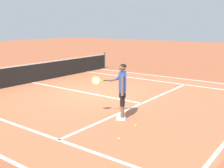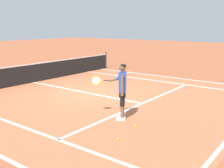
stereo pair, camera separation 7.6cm
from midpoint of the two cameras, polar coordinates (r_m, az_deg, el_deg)
name	(u,v)px [view 2 (the right image)]	position (r m, az deg, el deg)	size (l,w,h in m)	color
ground_plane	(91,94)	(11.65, -4.24, -2.00)	(80.00, 80.00, 0.00)	#9E5133
court_inner_surface	(110,97)	(11.01, -0.18, -2.79)	(10.98, 10.22, 0.00)	#B2603D
line_service	(142,103)	(10.21, 6.50, -4.06)	(8.23, 0.10, 0.01)	white
line_centre_service	(79,91)	(12.09, -6.65, -1.51)	(0.10, 6.40, 0.01)	white
line_singles_left	(23,127)	(8.28, -17.90, -8.49)	(0.10, 9.82, 0.01)	white
line_singles_right	(158,81)	(14.42, 9.77, 0.61)	(0.10, 9.82, 0.01)	white
line_doubles_right	(170,77)	(15.63, 12.09, 1.41)	(0.10, 9.82, 0.01)	white
tennis_net	(33,73)	(14.36, -15.99, 2.27)	(11.96, 0.08, 1.07)	#333338
tennis_player	(122,88)	(8.30, 2.28, -0.75)	(0.57, 1.22, 1.71)	white
tennis_ball_near_feet	(135,126)	(7.92, 5.17, -8.64)	(0.07, 0.07, 0.07)	#CCE02D
tennis_ball_by_baseline	(118,139)	(7.03, 1.58, -11.37)	(0.07, 0.07, 0.07)	#CCE02D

